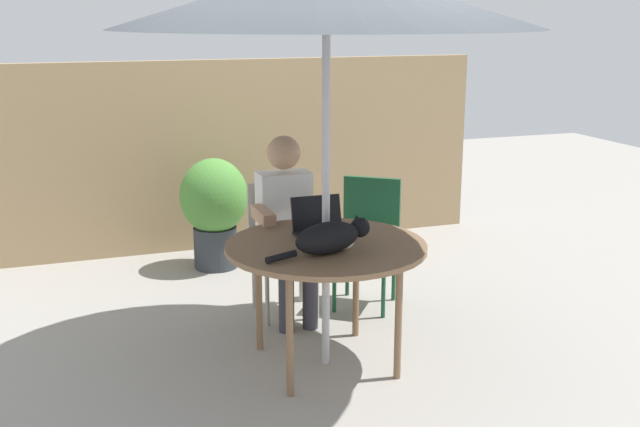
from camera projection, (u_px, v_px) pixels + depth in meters
The scene contains 9 objects.
ground_plane at pixel (326, 363), 4.50m from camera, with size 14.00×14.00×0.00m, color gray.
fence_back at pixel (227, 155), 6.59m from camera, with size 4.52×0.08×1.61m, color tan.
patio_table at pixel (326, 253), 4.33m from camera, with size 1.14×1.14×0.73m.
chair_occupied at pixel (281, 237), 5.20m from camera, with size 0.40×0.40×0.88m.
chair_empty at pixel (368, 232), 5.33m from camera, with size 0.56×0.56×0.88m.
person_seated at pixel (287, 219), 5.01m from camera, with size 0.48×0.48×1.22m.
laptop at pixel (319, 224), 4.49m from camera, with size 0.30×0.25×0.21m.
cat at pixel (331, 237), 4.14m from camera, with size 0.64×0.30×0.17m.
potted_plant_near_fence at pixel (214, 206), 6.08m from camera, with size 0.53×0.53×0.88m.
Camera 1 is at (-1.40, -3.89, 1.98)m, focal length 43.29 mm.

